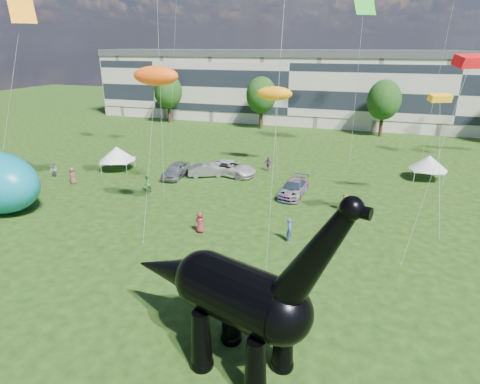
% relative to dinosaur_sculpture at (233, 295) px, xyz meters
% --- Properties ---
extents(ground, '(220.00, 220.00, 0.00)m').
position_rel_dinosaur_sculpture_xyz_m(ground, '(-2.21, 0.87, -3.66)').
color(ground, '#16330C').
rests_on(ground, ground).
extents(terrace_row, '(78.00, 11.00, 12.00)m').
position_rel_dinosaur_sculpture_xyz_m(terrace_row, '(-10.21, 62.87, 2.34)').
color(terrace_row, beige).
rests_on(terrace_row, ground).
extents(tree_far_left, '(5.20, 5.20, 9.44)m').
position_rel_dinosaur_sculpture_xyz_m(tree_far_left, '(-32.21, 53.87, 2.64)').
color(tree_far_left, '#382314').
rests_on(tree_far_left, ground).
extents(tree_mid_left, '(5.20, 5.20, 9.44)m').
position_rel_dinosaur_sculpture_xyz_m(tree_mid_left, '(-14.21, 53.87, 2.64)').
color(tree_mid_left, '#382314').
rests_on(tree_mid_left, ground).
extents(tree_mid_right, '(5.20, 5.20, 9.44)m').
position_rel_dinosaur_sculpture_xyz_m(tree_mid_right, '(5.79, 53.87, 2.64)').
color(tree_mid_right, '#382314').
rests_on(tree_mid_right, ground).
extents(dinosaur_sculpture, '(11.74, 5.33, 9.68)m').
position_rel_dinosaur_sculpture_xyz_m(dinosaur_sculpture, '(0.00, 0.00, 0.00)').
color(dinosaur_sculpture, black).
rests_on(dinosaur_sculpture, ground).
extents(car_silver, '(2.16, 4.89, 1.64)m').
position_rel_dinosaur_sculpture_xyz_m(car_silver, '(-15.37, 24.03, -2.84)').
color(car_silver, '#B5B6BB').
rests_on(car_silver, ground).
extents(car_grey, '(4.46, 3.23, 1.40)m').
position_rel_dinosaur_sculpture_xyz_m(car_grey, '(-12.27, 25.46, -2.96)').
color(car_grey, gray).
rests_on(car_grey, ground).
extents(car_white, '(6.32, 3.82, 1.64)m').
position_rel_dinosaur_sculpture_xyz_m(car_white, '(-9.89, 26.69, -2.84)').
color(car_white, silver).
rests_on(car_white, ground).
extents(car_dark, '(2.38, 5.33, 1.52)m').
position_rel_dinosaur_sculpture_xyz_m(car_dark, '(-1.86, 22.52, -2.90)').
color(car_dark, '#595960').
rests_on(car_dark, ground).
extents(gazebo_near, '(4.03, 4.03, 2.72)m').
position_rel_dinosaur_sculpture_xyz_m(gazebo_near, '(10.91, 32.19, -1.75)').
color(gazebo_near, silver).
rests_on(gazebo_near, ground).
extents(gazebo_left, '(4.99, 4.99, 2.83)m').
position_rel_dinosaur_sculpture_xyz_m(gazebo_left, '(-23.06, 24.26, -1.67)').
color(gazebo_left, white).
rests_on(gazebo_left, ground).
extents(visitors, '(48.06, 43.04, 1.86)m').
position_rel_dinosaur_sculpture_xyz_m(visitors, '(-3.92, 17.60, -2.78)').
color(visitors, brown).
rests_on(visitors, ground).
extents(kites, '(60.60, 41.64, 31.19)m').
position_rel_dinosaur_sculpture_xyz_m(kites, '(1.60, 27.13, 13.07)').
color(kites, red).
rests_on(kites, ground).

